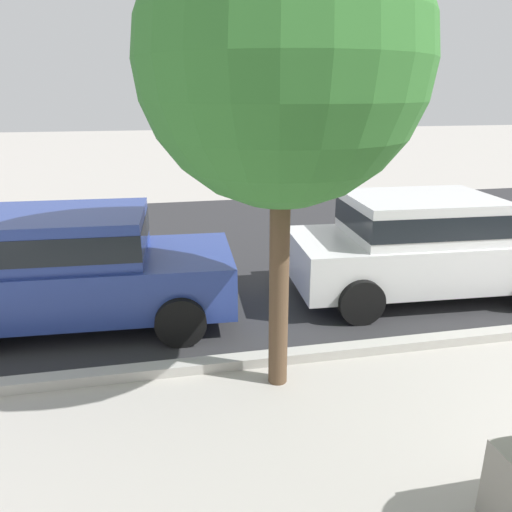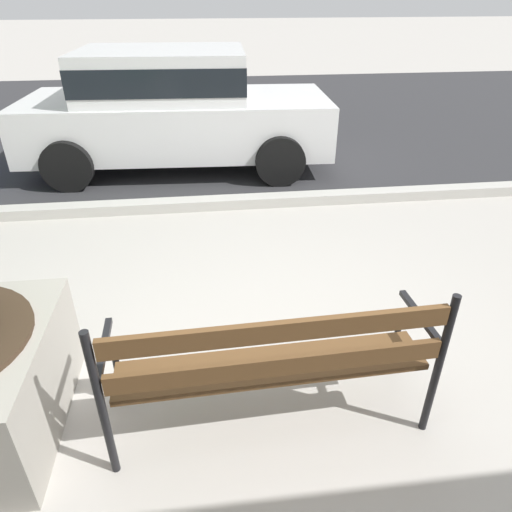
{
  "view_description": "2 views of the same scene",
  "coord_description": "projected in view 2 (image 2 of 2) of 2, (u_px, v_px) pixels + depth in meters",
  "views": [
    {
      "loc": [
        -4.63,
        -2.04,
        3.04
      ],
      "look_at": [
        -3.31,
        4.46,
        0.8
      ],
      "focal_mm": 34.46,
      "sensor_mm": 36.0,
      "label": 1
    },
    {
      "loc": [
        -0.35,
        -2.1,
        2.25
      ],
      "look_at": [
        -0.04,
        0.45,
        0.75
      ],
      "focal_mm": 32.41,
      "sensor_mm": 36.0,
      "label": 2
    }
  ],
  "objects": [
    {
      "name": "parked_car_white",
      "position": [
        173.0,
        106.0,
        6.3
      ],
      "size": [
        4.18,
        2.07,
        1.56
      ],
      "color": "silver",
      "rests_on": "ground"
    },
    {
      "name": "curb_stone",
      "position": [
        234.0,
        202.0,
        5.43
      ],
      "size": [
        60.0,
        0.2,
        0.12
      ],
      "primitive_type": "cube",
      "color": "#B2AFA8",
      "rests_on": "ground"
    },
    {
      "name": "ground_plane",
      "position": [
        271.0,
        391.0,
        2.97
      ],
      "size": [
        80.0,
        80.0,
        0.0
      ],
      "primitive_type": "plane",
      "color": "#ADA8A0"
    },
    {
      "name": "street_surface",
      "position": [
        216.0,
        114.0,
        9.4
      ],
      "size": [
        60.0,
        9.0,
        0.01
      ],
      "primitive_type": "cube",
      "color": "#2D2D30",
      "rests_on": "ground"
    },
    {
      "name": "park_bench",
      "position": [
        273.0,
        355.0,
        2.48
      ],
      "size": [
        1.82,
        0.59,
        0.95
      ],
      "color": "brown",
      "rests_on": "ground"
    }
  ]
}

